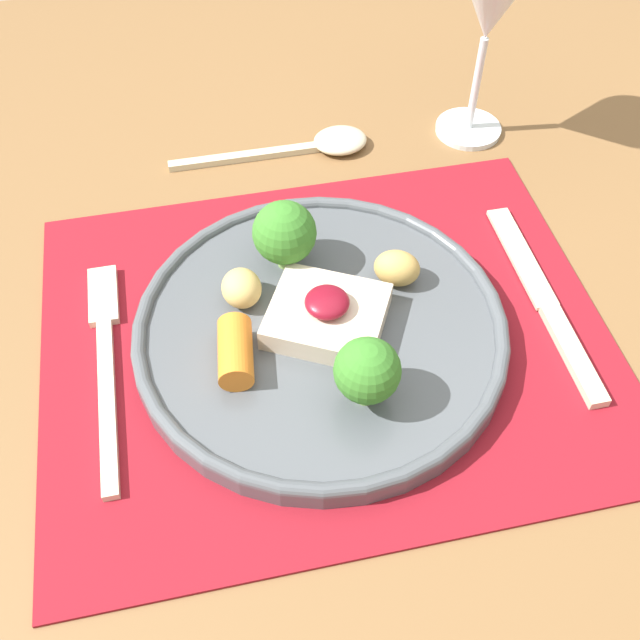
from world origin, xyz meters
name	(u,v)px	position (x,y,z in m)	size (l,w,h in m)	color
ground_plane	(323,623)	(0.00, 0.00, 0.00)	(8.00, 8.00, 0.00)	gray
dining_table	(326,389)	(0.00, 0.00, 0.66)	(1.42, 1.24, 0.73)	brown
placemat	(327,338)	(0.00, 0.00, 0.73)	(0.45, 0.37, 0.00)	maroon
dinner_plate	(319,322)	(-0.01, 0.00, 0.75)	(0.30, 0.30, 0.08)	#4C5156
fork	(106,353)	(-0.18, 0.02, 0.74)	(0.02, 0.22, 0.01)	beige
knife	(550,311)	(0.19, -0.01, 0.74)	(0.02, 0.22, 0.01)	beige
spoon	(320,144)	(0.05, 0.24, 0.74)	(0.20, 0.05, 0.02)	beige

